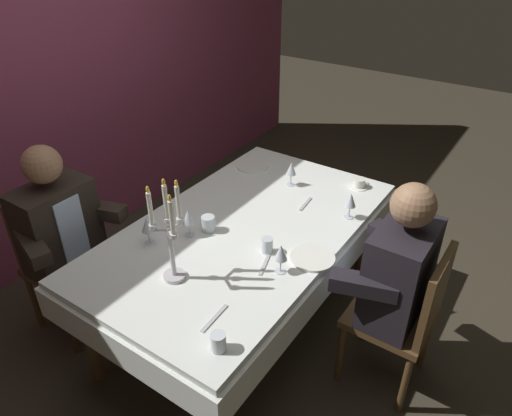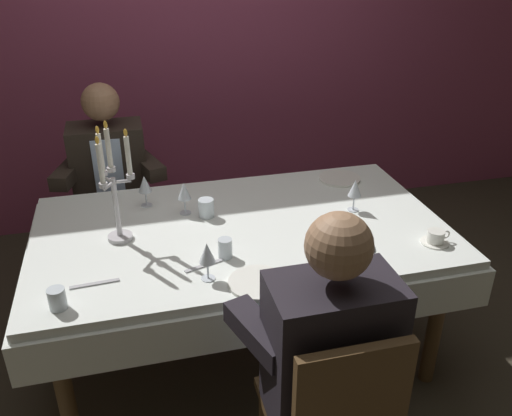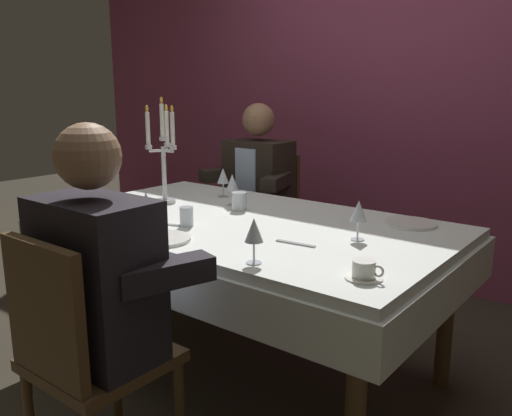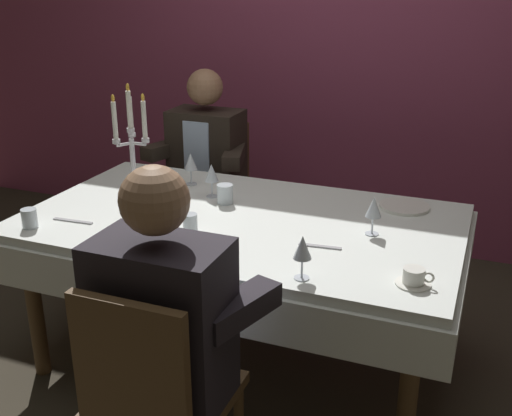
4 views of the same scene
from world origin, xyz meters
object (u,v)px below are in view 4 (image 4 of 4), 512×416
dinner_plate_0 (183,257)px  wine_glass_0 (374,208)px  wine_glass_2 (211,174)px  seated_diner_0 (207,154)px  dinner_plate_1 (405,206)px  wine_glass_1 (151,216)px  seated_diner_1 (161,321)px  candelabra (132,151)px  coffee_cup_0 (414,277)px  wine_glass_4 (191,163)px  dining_table (241,242)px  water_tumbler_2 (29,218)px  water_tumbler_0 (225,194)px  wine_glass_3 (302,249)px  water_tumbler_1 (190,224)px

dinner_plate_0 → wine_glass_0: wine_glass_0 is taller
wine_glass_2 → seated_diner_0: size_ratio=0.13×
seated_diner_0 → dinner_plate_1: bearing=-21.7°
wine_glass_1 → seated_diner_1: bearing=-57.0°
candelabra → coffee_cup_0: bearing=-15.7°
wine_glass_1 → wine_glass_4: (-0.19, 0.71, -0.00)m
dinner_plate_1 → coffee_cup_0: size_ratio=1.73×
dining_table → water_tumbler_2: water_tumbler_2 is taller
wine_glass_0 → water_tumbler_0: 0.73m
wine_glass_4 → seated_diner_1: bearing=-67.0°
wine_glass_3 → dinner_plate_0: bearing=-178.7°
seated_diner_0 → water_tumbler_2: bearing=-98.3°
candelabra → wine_glass_2: bearing=29.3°
wine_glass_1 → water_tumbler_2: (-0.56, -0.05, -0.08)m
water_tumbler_2 → dinner_plate_1: bearing=29.8°
wine_glass_3 → wine_glass_0: bearing=72.9°
water_tumbler_0 → seated_diner_1: (0.24, -1.03, -0.05)m
water_tumbler_0 → seated_diner_1: 1.06m
coffee_cup_0 → candelabra: bearing=164.3°
dining_table → coffee_cup_0: (0.80, -0.36, 0.15)m
candelabra → wine_glass_1: bearing=-50.9°
water_tumbler_0 → water_tumbler_1: 0.38m
wine_glass_2 → seated_diner_0: seated_diner_0 is taller
dinner_plate_0 → water_tumbler_1: (-0.08, 0.23, 0.04)m
dinner_plate_0 → seated_diner_0: seated_diner_0 is taller
dinner_plate_0 → dinner_plate_1: bearing=51.0°
wine_glass_3 → seated_diner_1: 0.55m
dinner_plate_0 → wine_glass_3: size_ratio=1.44×
dinner_plate_0 → wine_glass_0: bearing=38.8°
wine_glass_2 → coffee_cup_0: size_ratio=1.24×
wine_glass_0 → seated_diner_1: seated_diner_1 is taller
coffee_cup_0 → seated_diner_1: seated_diner_1 is taller
dining_table → wine_glass_0: bearing=2.7°
water_tumbler_2 → wine_glass_3: bearing=-1.1°
dinner_plate_0 → candelabra: bearing=136.3°
dining_table → water_tumbler_0: size_ratio=21.48×
dinner_plate_0 → wine_glass_2: 0.70m
wine_glass_4 → water_tumbler_1: (0.29, -0.57, -0.07)m
dinner_plate_0 → wine_glass_1: size_ratio=1.44×
seated_diner_0 → seated_diner_1: 1.90m
candelabra → seated_diner_1: bearing=-54.2°
dinner_plate_1 → wine_glass_4: wine_glass_4 is taller
candelabra → dinner_plate_1: (1.21, 0.37, -0.24)m
candelabra → dinner_plate_0: (0.51, -0.49, -0.24)m
wine_glass_4 → coffee_cup_0: 1.40m
wine_glass_1 → water_tumbler_2: 0.57m
dining_table → dinner_plate_1: (0.65, 0.39, 0.13)m
dinner_plate_0 → wine_glass_2: (-0.20, 0.67, 0.11)m
wine_glass_2 → water_tumbler_1: bearing=-75.8°
dinner_plate_0 → seated_diner_1: bearing=-71.1°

